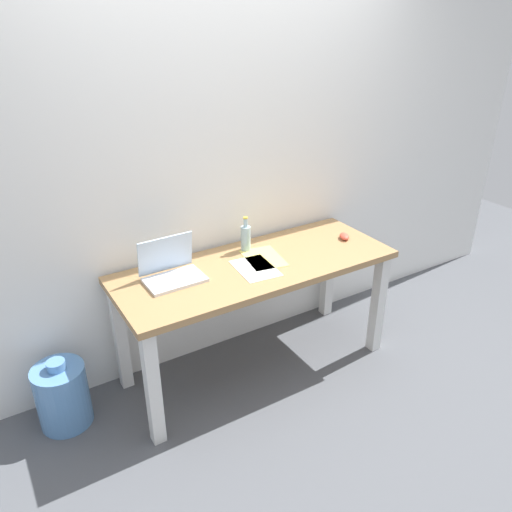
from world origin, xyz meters
name	(u,v)px	position (x,y,z in m)	size (l,w,h in m)	color
ground_plane	(256,365)	(0.00, 0.00, 0.00)	(8.00, 8.00, 0.00)	#515459
back_wall	(223,157)	(0.00, 0.38, 1.30)	(5.20, 0.08, 2.60)	white
desk	(256,280)	(0.00, 0.00, 0.64)	(1.68, 0.64, 0.75)	#A37A4C
laptop_left	(171,270)	(-0.49, 0.09, 0.80)	(0.32, 0.24, 0.23)	silver
beer_bottle	(246,237)	(0.04, 0.19, 0.83)	(0.06, 0.06, 0.22)	#99B7C1
computer_mouse	(344,236)	(0.68, 0.00, 0.77)	(0.06, 0.10, 0.03)	#D84C38
paper_sheet_center	(255,268)	(-0.04, -0.05, 0.75)	(0.21, 0.30, 0.00)	white
paper_sheet_near_back	(263,258)	(0.08, 0.04, 0.75)	(0.21, 0.30, 0.00)	#F4E06B
water_cooler_jug	(62,395)	(-1.17, 0.14, 0.19)	(0.28, 0.28, 0.42)	#598CC6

